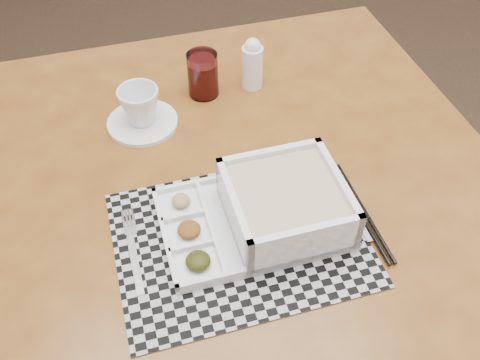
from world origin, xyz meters
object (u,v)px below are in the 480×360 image
Objects in this scene: juice_glass at (203,76)px; creamer_bottle at (252,64)px; cup at (140,106)px; serving_tray at (277,209)px; dining_table at (228,212)px.

juice_glass is 0.84× the size of creamer_bottle.
juice_glass reaches higher than cup.
cup is 0.17m from juice_glass.
serving_tray is 3.93× the size of cup.
juice_glass is at bearing 100.46° from serving_tray.
creamer_bottle is (0.11, 0.30, 0.14)m from dining_table.
creamer_bottle is (0.26, 0.09, 0.01)m from cup.
juice_glass is at bearing 45.19° from cup.
juice_glass is (0.14, 0.08, -0.00)m from cup.
creamer_bottle is (0.04, 0.41, 0.02)m from serving_tray.
serving_tray is 3.31× the size of juice_glass.
dining_table is at bearing -88.91° from juice_glass.
creamer_bottle is (0.11, 0.01, 0.01)m from juice_glass.
cup is 0.84× the size of juice_glass.
juice_glass is at bearing -175.44° from creamer_bottle.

